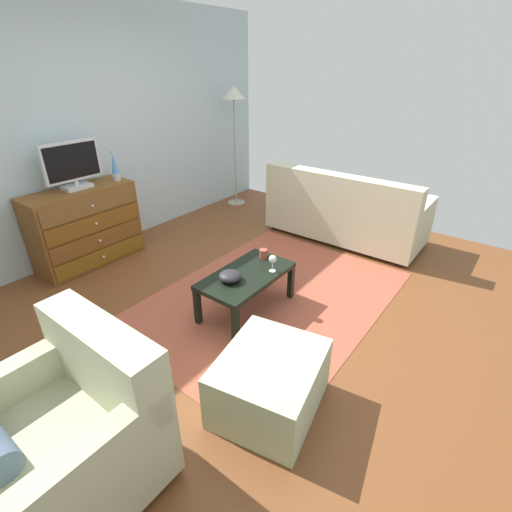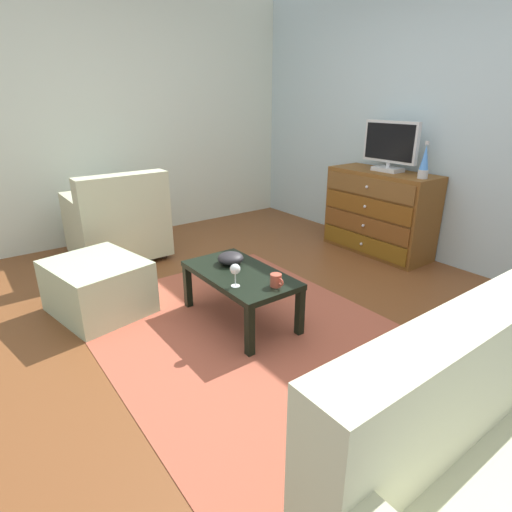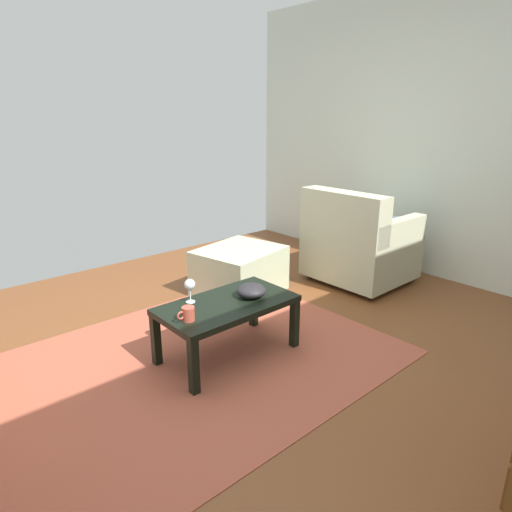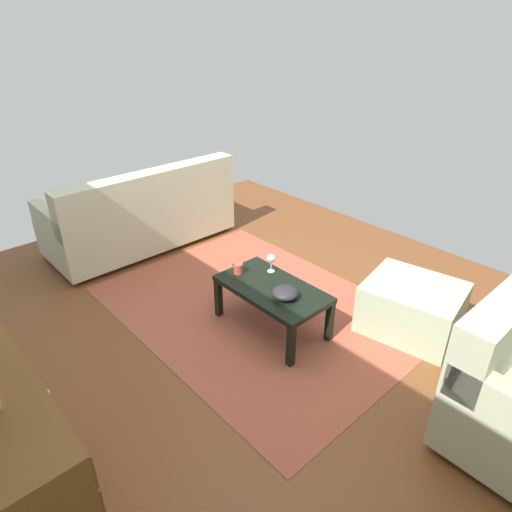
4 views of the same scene
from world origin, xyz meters
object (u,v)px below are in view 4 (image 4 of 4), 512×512
ottoman (411,308)px  coffee_table (272,292)px  dresser (6,469)px  mug (238,268)px  bowl_decorative (285,293)px  wine_glass (271,259)px  couch_large (143,216)px

ottoman → coffee_table: bearing=46.4°
ottoman → dresser: bearing=81.5°
mug → ottoman: bearing=-142.0°
bowl_decorative → ottoman: (-0.58, -0.83, -0.22)m
dresser → wine_glass: 2.21m
bowl_decorative → wine_glass: bearing=-28.9°
coffee_table → ottoman: (-0.75, -0.79, -0.13)m
dresser → mug: bearing=-70.8°
dresser → ottoman: (-0.42, -2.78, -0.22)m
dresser → couch_large: 3.05m
wine_glass → bowl_decorative: bearing=151.1°
bowl_decorative → ottoman: bowl_decorative is taller
coffee_table → mug: size_ratio=7.74×
coffee_table → mug: bearing=9.9°
dresser → bowl_decorative: dresser is taller
bowl_decorative → couch_large: (2.15, -0.04, -0.08)m
wine_glass → coffee_table: bearing=138.3°
couch_large → dresser: bearing=139.3°
coffee_table → mug: (0.34, 0.06, 0.09)m
dresser → couch_large: (2.31, -1.99, -0.08)m
dresser → ottoman: 2.82m
couch_large → ottoman: bearing=-163.9°
coffee_table → ottoman: size_ratio=1.26×
wine_glass → mug: size_ratio=1.38×
coffee_table → mug: 0.35m
couch_large → mug: bearing=177.9°
mug → bowl_decorative: bowl_decorative is taller
dresser → ottoman: size_ratio=1.59×
bowl_decorative → mug: bearing=2.5°
coffee_table → bowl_decorative: size_ratio=4.55×
dresser → wine_glass: (0.51, -2.15, 0.07)m
wine_glass → dresser: bearing=103.5°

